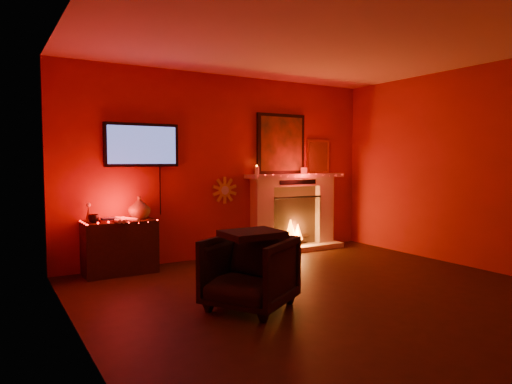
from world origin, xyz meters
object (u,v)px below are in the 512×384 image
sunburst_clock (225,190)px  console_table (121,243)px  fireplace (293,205)px  tv (142,145)px  armchair (250,272)px

sunburst_clock → console_table: 1.73m
fireplace → tv: 2.61m
tv → armchair: bearing=-80.8°
console_table → armchair: console_table is taller
fireplace → sunburst_clock: (-1.19, 0.09, 0.28)m
console_table → armchair: 2.17m
console_table → sunburst_clock: bearing=7.8°
armchair → sunburst_clock: bearing=127.4°
sunburst_clock → armchair: (-0.89, -2.27, -0.64)m
tv → console_table: size_ratio=1.27×
fireplace → sunburst_clock: size_ratio=5.45×
console_table → fireplace: bearing=2.6°
sunburst_clock → console_table: size_ratio=0.41×
fireplace → tv: (-2.44, 0.06, 0.92)m
tv → armchair: (0.36, -2.24, -1.29)m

